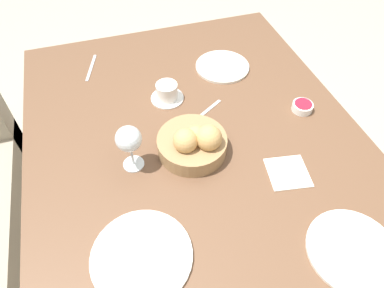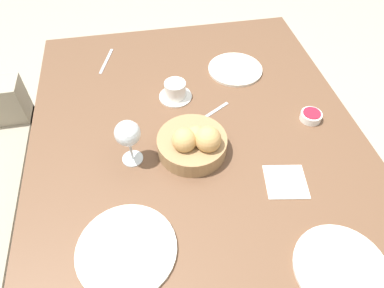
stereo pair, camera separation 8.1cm
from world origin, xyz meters
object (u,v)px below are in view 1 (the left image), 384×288
Objects in this scene: plate_far_center at (142,256)px; jam_bowl_berry at (302,107)px; plate_near_right at (222,67)px; bread_basket at (194,143)px; plate_near_left at (353,251)px; wine_glass at (129,140)px; napkin at (288,173)px; coffee_cup at (167,93)px; fork_silver at (91,68)px; spoon_coffee at (209,109)px.

jam_bowl_berry reaches higher than plate_far_center.
bread_basket is at bearing 147.88° from plate_near_right.
wine_glass reaches higher than plate_near_left.
coffee_cup is at bearing 31.22° from napkin.
plate_far_center is at bearing 159.24° from coffee_cup.
plate_near_right is (0.38, -0.24, -0.04)m from bread_basket.
bread_basket reaches higher than plate_far_center.
plate_near_right is at bearing -32.12° from bread_basket.
fork_silver is (0.53, 0.26, -0.04)m from bread_basket.
jam_bowl_berry is (0.50, -0.14, 0.01)m from plate_near_left.
plate_near_left is at bearing -176.90° from plate_near_right.
plate_far_center is at bearing 145.14° from plate_near_right.
coffee_cup is 0.72× the size of fork_silver.
plate_near_right is 0.81m from plate_far_center.
fork_silver is at bearing 45.00° from spoon_coffee.
jam_bowl_berry reaches higher than spoon_coffee.
jam_bowl_berry reaches higher than plate_near_left.
coffee_cup reaches higher than napkin.
wine_glass is 0.54m from fork_silver.
fork_silver and spoon_coffee have the same top height.
jam_bowl_berry is at bearing -149.93° from plate_near_right.
spoon_coffee is (0.45, -0.33, -0.00)m from plate_far_center.
coffee_cup is (0.55, -0.21, 0.02)m from plate_far_center.
coffee_cup reaches higher than plate_near_left.
wine_glass is 0.48m from napkin.
wine_glass is 0.32m from coffee_cup.
plate_near_left is at bearing -105.90° from plate_far_center.
fork_silver is at bearing 7.52° from wine_glass.
plate_near_left is 0.52m from jam_bowl_berry.
plate_far_center is 3.57× the size of jam_bowl_berry.
napkin is (-0.33, -0.14, 0.00)m from spoon_coffee.
coffee_cup reaches higher than fork_silver.
jam_bowl_berry is 0.44× the size of fork_silver.
jam_bowl_berry is at bearing -83.94° from wine_glass.
jam_bowl_berry is at bearing -37.05° from napkin.
plate_far_center is at bearing 74.10° from plate_near_left.
coffee_cup is at bearing -33.61° from wine_glass.
plate_far_center is 0.74m from jam_bowl_berry.
jam_bowl_berry is 0.33m from spoon_coffee.
wine_glass is 2.18× the size of jam_bowl_berry.
plate_far_center is at bearing 118.95° from jam_bowl_berry.
spoon_coffee is at bearing -135.00° from fork_silver.
bread_basket is 1.58× the size of napkin.
bread_basket is 1.38× the size of wine_glass.
plate_near_right reaches higher than napkin.
bread_basket is at bearing 99.52° from jam_bowl_berry.
fork_silver is 1.20× the size of napkin.
spoon_coffee is (0.10, 0.31, -0.01)m from jam_bowl_berry.
plate_far_center is at bearing 143.69° from spoon_coffee.
napkin is (-0.54, -0.00, -0.00)m from plate_near_right.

